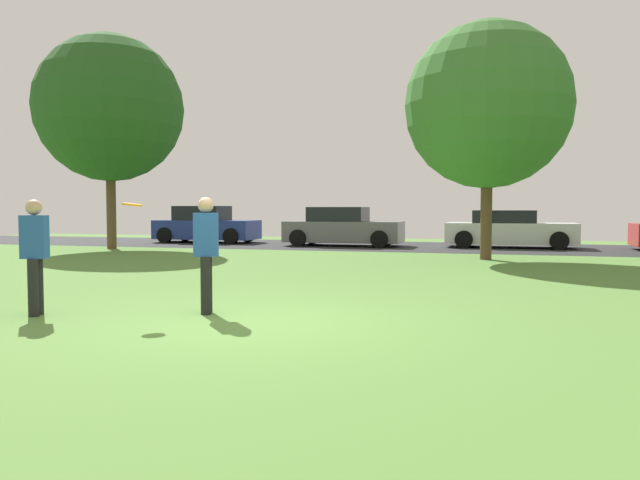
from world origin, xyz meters
The scene contains 10 objects.
ground_plane centered at (0.00, 0.00, 0.00)m, with size 44.00×44.00×0.00m, color #547F38.
road_strip centered at (0.00, 16.00, 0.00)m, with size 44.00×6.40×0.01m, color #28282B.
oak_tree_left centered at (-10.22, 11.81, 4.95)m, with size 5.15×5.15×7.53m.
maple_tree_far centered at (2.69, 10.73, 4.28)m, with size 4.60×4.60×6.59m.
person_thrower centered at (-2.92, -0.33, 0.85)m, with size 0.38×0.32×1.56m.
person_catcher centered at (-0.78, 0.45, 0.87)m, with size 0.38×0.32×1.60m.
frisbee_disc centered at (-1.71, 0.12, 1.50)m, with size 0.30×0.30×0.05m.
parked_car_blue centered at (-8.80, 16.33, 0.69)m, with size 4.25×1.95×1.53m.
parked_car_grey centered at (-2.72, 15.69, 0.68)m, with size 4.42×2.03×1.48m.
parked_car_white centered at (3.38, 16.39, 0.64)m, with size 4.58×2.03×1.36m.
Camera 1 is at (3.08, -7.19, 1.45)m, focal length 34.71 mm.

